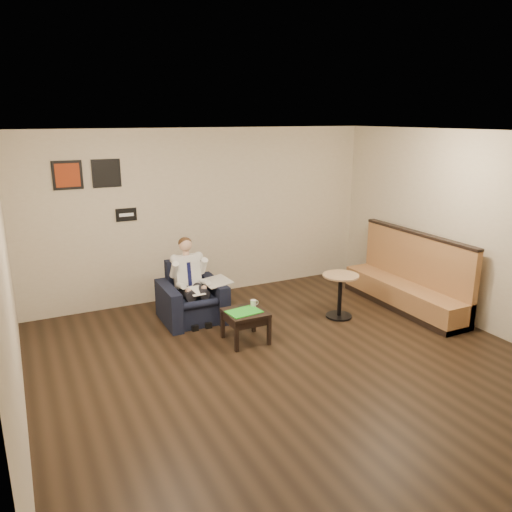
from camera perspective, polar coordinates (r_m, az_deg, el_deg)
name	(u,v)px	position (r m, az deg, el deg)	size (l,w,h in m)	color
ground	(295,367)	(6.29, 4.45, -12.58)	(6.00, 6.00, 0.00)	black
wall_back	(205,214)	(8.40, -5.87, 4.81)	(6.00, 0.02, 2.80)	beige
wall_left	(9,299)	(4.99, -26.40, -4.39)	(0.02, 6.00, 2.80)	beige
wall_right	(480,232)	(7.71, 24.26, 2.52)	(0.02, 6.00, 2.80)	beige
ceiling	(300,133)	(5.54, 5.08, 13.85)	(6.00, 6.00, 0.02)	white
seating_sign	(126,215)	(8.01, -14.61, 4.59)	(0.32, 0.02, 0.20)	black
art_print_left	(67,175)	(7.80, -20.74, 8.64)	(0.42, 0.03, 0.42)	#993112
art_print_right	(106,173)	(7.87, -16.73, 9.04)	(0.42, 0.03, 0.42)	black
armchair	(192,293)	(7.52, -7.35, -4.20)	(0.89, 0.89, 0.86)	black
seated_man	(194,285)	(7.37, -7.11, -3.30)	(0.56, 0.84, 1.18)	silver
lap_papers	(196,291)	(7.30, -6.85, -3.97)	(0.20, 0.28, 0.01)	white
newspaper	(216,281)	(7.50, -4.55, -2.91)	(0.38, 0.47, 0.01)	silver
side_table	(245,326)	(6.85, -1.21, -8.03)	(0.53, 0.53, 0.44)	black
green_folder	(244,312)	(6.73, -1.38, -6.38)	(0.44, 0.31, 0.01)	green
coffee_mug	(253,303)	(6.91, -0.31, -5.41)	(0.08, 0.08, 0.09)	white
smartphone	(244,307)	(6.91, -1.40, -5.80)	(0.14, 0.07, 0.01)	black
banquette	(405,272)	(8.24, 16.71, -1.73)	(0.56, 2.34, 1.20)	#9B683C
cafe_table	(340,296)	(7.71, 9.56, -4.52)	(0.55, 0.55, 0.68)	#A6805A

